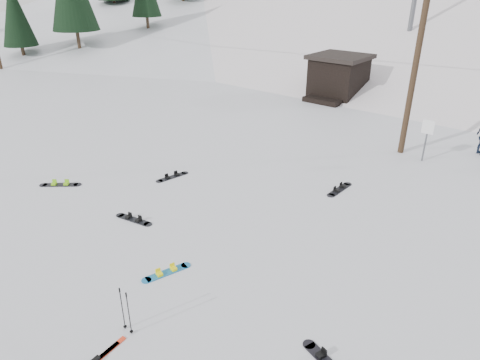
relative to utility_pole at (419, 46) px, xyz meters
The scene contains 12 objects.
ground 14.90m from the utility_pole, 98.13° to the right, with size 200.00×200.00×0.00m, color silver.
ridge_left 53.35m from the utility_pole, 138.18° to the left, with size 34.00×85.00×38.00m, color silver.
treeline_left 44.65m from the utility_pole, 144.16° to the left, with size 20.00×64.00×10.00m, color black, non-canonical shape.
utility_pole is the anchor object (origin of this frame).
trail_sign 3.60m from the utility_pole, 21.04° to the right, with size 0.50×0.09×1.85m.
lift_hut 10.40m from the utility_pole, 135.24° to the left, with size 3.40×4.10×2.75m.
hero_snowboard 13.67m from the utility_pole, 96.93° to the right, with size 0.60×1.39×0.10m.
ski_poles 15.28m from the utility_pole, 92.45° to the right, with size 0.32×0.08×1.16m.
board_scatter_a 13.27m from the utility_pole, 111.24° to the right, with size 1.45×0.50×0.10m.
board_scatter_b 11.41m from the utility_pole, 125.21° to the right, with size 0.48×1.45×0.10m.
board_scatter_c 15.40m from the utility_pole, 126.79° to the right, with size 1.28×1.16×0.11m.
board_scatter_f 7.02m from the utility_pole, 93.49° to the right, with size 0.33×1.56×0.11m.
Camera 1 is at (7.97, -4.69, 7.28)m, focal length 32.00 mm.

